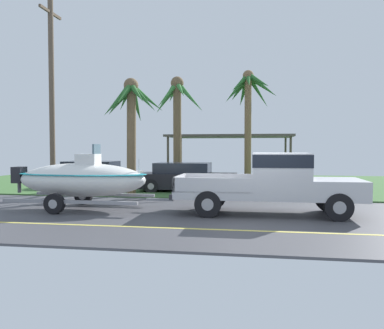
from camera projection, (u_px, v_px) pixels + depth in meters
ground at (253, 189)px, 19.90m from camera, size 36.00×22.00×0.11m
pickup_truck_towing at (279, 180)px, 12.25m from camera, size 5.91×2.07×1.92m
boat_on_trailer at (82, 179)px, 13.32m from camera, size 5.67×2.34×2.20m
parked_sedan_near at (94, 175)px, 20.43m from camera, size 4.65×1.87×1.38m
parked_sedan_far at (187, 178)px, 18.45m from camera, size 4.51×1.88×1.38m
carport_awning at (230, 137)px, 25.56m from camera, size 7.84×4.68×2.89m
palm_tree_near_left at (131, 110)px, 17.32m from camera, size 2.54×3.23×5.15m
palm_tree_near_right at (248, 98)px, 20.88m from camera, size 2.97×2.71×6.19m
palm_tree_mid at (177, 109)px, 21.37m from camera, size 2.98×2.99×5.94m
utility_pole at (52, 94)px, 17.73m from camera, size 0.24×1.80×8.73m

